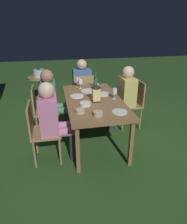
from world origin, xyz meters
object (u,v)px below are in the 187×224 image
bowl_dip (98,113)px  side_table (40,86)px  dining_table (94,103)px  plate_a (88,91)px  chair_head_far (83,93)px  chair_side_left_b (133,102)px  green_bottle_on_table (96,82)px  plate_b (77,96)px  chair_side_right_b (42,109)px  bowl_bread (80,111)px  person_in_blue (82,83)px  plate_d (102,94)px  chair_side_right_a (40,130)px  ice_bucket (39,73)px  person_in_mustard (123,95)px  wine_glass_c (115,92)px  wine_glass_a (80,82)px  person_in_green (53,100)px  person_in_pink (54,119)px  lantern_centerpiece (96,92)px  bowl_olives (85,104)px  plate_c (120,112)px  wine_glass_b (78,81)px

bowl_dip → side_table: bowl_dip is taller
dining_table → plate_a: 0.41m
chair_head_far → chair_side_left_b: size_ratio=1.00×
chair_head_far → plate_a: bearing=178.8°
chair_head_far → side_table: (0.81, 0.91, -0.04)m
green_bottle_on_table → plate_b: green_bottle_on_table is taller
chair_side_right_b → chair_head_far: bearing=-49.5°
bowl_bread → person_in_blue: bearing=-9.1°
chair_side_right_b → plate_b: (-0.19, -0.58, 0.26)m
plate_d → dining_table: bearing=135.6°
chair_side_right_a → bowl_bread: bearing=-99.0°
chair_side_right_b → ice_bucket: 1.54m
person_in_blue → person_in_mustard: same height
wine_glass_c → wine_glass_a: bearing=34.4°
wine_glass_c → side_table: 2.33m
dining_table → side_table: 2.10m
person_in_green → chair_side_right_a: person_in_green is taller
person_in_pink → person_in_mustard: bearing=-59.3°
chair_side_right_a → green_bottle_on_table: green_bottle_on_table is taller
person_in_pink → lantern_centerpiece: 0.74m
person_in_blue → side_table: person_in_blue is taller
bowl_olives → chair_side_left_b: bearing=-59.0°
dining_table → lantern_centerpiece: 0.23m
ice_bucket → wine_glass_c: bearing=-147.4°
chair_head_far → plate_c: (-1.64, -0.24, 0.26)m
bowl_bread → ice_bucket: size_ratio=0.37×
person_in_pink → plate_a: person_in_pink is taller
wine_glass_b → wine_glass_c: bearing=-147.6°
chair_side_right_a → bowl_olives: bearing=-77.2°
plate_c → dining_table: bearing=23.3°
dining_table → person_in_blue: size_ratio=1.43×
bowl_bread → person_in_green: bearing=23.0°
chair_head_far → wine_glass_c: (-1.12, -0.33, 0.37)m
wine_glass_a → bowl_bread: size_ratio=1.33×
chair_head_far → chair_side_right_b: size_ratio=1.00×
person_in_blue → ice_bucket: (0.61, 0.91, 0.13)m
wine_glass_c → bowl_dip: bearing=144.8°
chair_side_right_a → plate_d: size_ratio=3.68×
wine_glass_b → bowl_dip: wine_glass_b is taller
chair_side_right_b → person_in_green: size_ratio=0.76×
person_in_blue → wine_glass_c: (-1.32, -0.33, 0.22)m
plate_c → ice_bucket: 2.70m
person_in_pink → plate_b: (0.55, -0.39, 0.11)m
chair_head_far → ice_bucket: 1.25m
wine_glass_c → bowl_olives: size_ratio=1.04×
chair_head_far → person_in_green: person_in_green is taller
green_bottle_on_table → bowl_olives: size_ratio=1.78×
chair_side_right_b → plate_c: bearing=-131.3°
lantern_centerpiece → wine_glass_a: 0.71m
chair_side_right_b → wine_glass_b: size_ratio=5.15×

